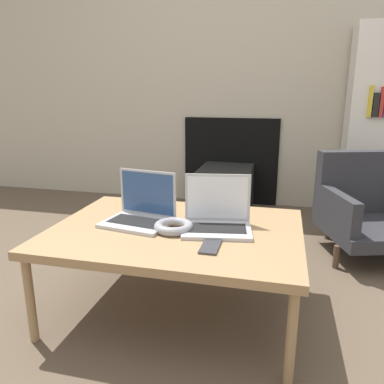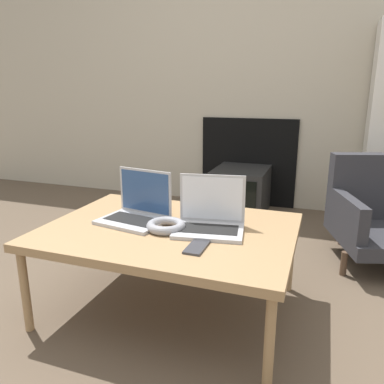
{
  "view_description": "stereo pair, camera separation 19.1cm",
  "coord_description": "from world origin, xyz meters",
  "px_view_note": "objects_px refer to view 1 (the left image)",
  "views": [
    {
      "loc": [
        0.44,
        -1.19,
        0.99
      ],
      "look_at": [
        0.0,
        0.61,
        0.49
      ],
      "focal_mm": 35.0,
      "sensor_mm": 36.0,
      "label": 1
    },
    {
      "loc": [
        0.62,
        -1.13,
        0.99
      ],
      "look_at": [
        0.0,
        0.61,
        0.49
      ],
      "focal_mm": 35.0,
      "sensor_mm": 36.0,
      "label": 2
    }
  ],
  "objects_px": {
    "laptop_right": "(217,217)",
    "headphones": "(175,227)",
    "tv": "(226,190)",
    "armchair": "(373,206)",
    "laptop_left": "(141,211)",
    "phone": "(210,247)"
  },
  "relations": [
    {
      "from": "laptop_right",
      "to": "headphones",
      "type": "xyz_separation_m",
      "value": [
        -0.17,
        -0.07,
        -0.03
      ]
    },
    {
      "from": "tv",
      "to": "armchair",
      "type": "distance_m",
      "value": 1.19
    },
    {
      "from": "laptop_left",
      "to": "phone",
      "type": "bearing_deg",
      "value": -20.47
    },
    {
      "from": "laptop_right",
      "to": "tv",
      "type": "height_order",
      "value": "laptop_right"
    },
    {
      "from": "phone",
      "to": "tv",
      "type": "distance_m",
      "value": 1.74
    },
    {
      "from": "laptop_right",
      "to": "tv",
      "type": "xyz_separation_m",
      "value": [
        -0.19,
        1.5,
        -0.27
      ]
    },
    {
      "from": "laptop_left",
      "to": "phone",
      "type": "relative_size",
      "value": 2.28
    },
    {
      "from": "headphones",
      "to": "tv",
      "type": "height_order",
      "value": "headphones"
    },
    {
      "from": "headphones",
      "to": "phone",
      "type": "relative_size",
      "value": 1.19
    },
    {
      "from": "headphones",
      "to": "laptop_right",
      "type": "bearing_deg",
      "value": 23.19
    },
    {
      "from": "headphones",
      "to": "armchair",
      "type": "bearing_deg",
      "value": 44.14
    },
    {
      "from": "tv",
      "to": "armchair",
      "type": "bearing_deg",
      "value": -30.2
    },
    {
      "from": "laptop_right",
      "to": "phone",
      "type": "distance_m",
      "value": 0.22
    },
    {
      "from": "laptop_right",
      "to": "tv",
      "type": "relative_size",
      "value": 0.62
    },
    {
      "from": "phone",
      "to": "armchair",
      "type": "xyz_separation_m",
      "value": [
        0.82,
        1.12,
        -0.12
      ]
    },
    {
      "from": "tv",
      "to": "headphones",
      "type": "bearing_deg",
      "value": -89.47
    },
    {
      "from": "laptop_right",
      "to": "headphones",
      "type": "relative_size",
      "value": 1.9
    },
    {
      "from": "phone",
      "to": "laptop_right",
      "type": "bearing_deg",
      "value": 93.21
    },
    {
      "from": "laptop_left",
      "to": "headphones",
      "type": "xyz_separation_m",
      "value": [
        0.18,
        -0.07,
        -0.03
      ]
    },
    {
      "from": "phone",
      "to": "armchair",
      "type": "distance_m",
      "value": 1.39
    },
    {
      "from": "phone",
      "to": "armchair",
      "type": "height_order",
      "value": "armchair"
    },
    {
      "from": "armchair",
      "to": "laptop_right",
      "type": "bearing_deg",
      "value": -150.32
    }
  ]
}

